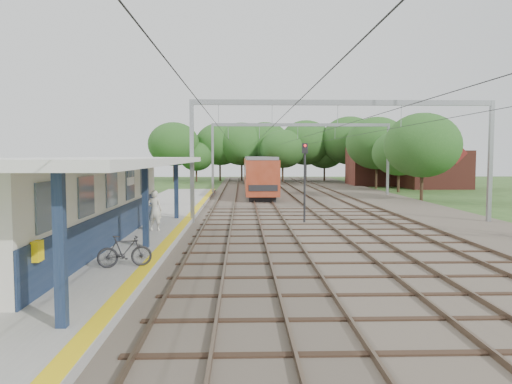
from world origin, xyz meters
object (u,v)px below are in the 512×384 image
object	(u,v)px
person	(155,210)
signal_post	(305,172)
bicycle	(125,251)
train	(257,172)

from	to	relation	value
person	signal_post	size ratio (longest dim) A/B	0.42
bicycle	train	world-z (taller)	train
bicycle	train	xyz separation A→B (m)	(5.41, 41.43, 1.20)
train	signal_post	world-z (taller)	signal_post
train	signal_post	bearing A→B (deg)	-86.36
bicycle	train	size ratio (longest dim) A/B	0.05
person	train	distance (m)	34.19
bicycle	train	bearing A→B (deg)	-22.81
bicycle	person	bearing A→B (deg)	-12.45
train	person	bearing A→B (deg)	-99.78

